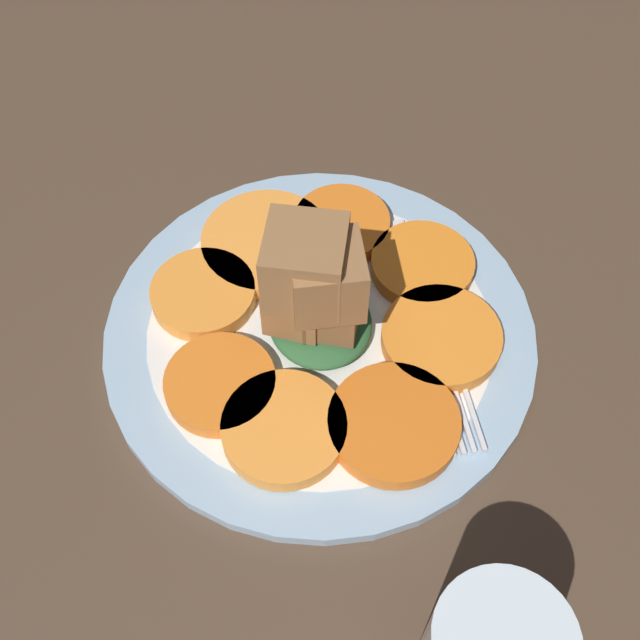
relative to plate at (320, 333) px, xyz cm
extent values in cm
cube|color=#4C3828|center=(0.00, 0.00, -1.52)|extent=(120.00, 120.00, 2.00)
cylinder|color=#99B7D1|center=(0.00, 0.00, -0.02)|extent=(29.74, 29.74, 1.00)
cylinder|color=white|center=(0.00, 0.00, 0.03)|extent=(23.79, 23.79, 1.00)
cylinder|color=orange|center=(4.17, 7.44, 1.21)|extent=(7.34, 7.34, 1.25)
cylinder|color=orange|center=(-3.26, 7.34, 1.21)|extent=(7.26, 7.26, 1.25)
cylinder|color=orange|center=(-7.30, 3.90, 1.21)|extent=(7.92, 7.92, 1.25)
cylinder|color=orange|center=(-8.47, -2.88, 1.21)|extent=(8.37, 8.37, 1.25)
cylinder|color=orange|center=(-2.92, -7.72, 1.21)|extent=(8.11, 8.11, 1.25)
cylinder|color=orange|center=(3.34, -8.25, 1.21)|extent=(7.41, 7.41, 1.25)
cylinder|color=orange|center=(8.31, -3.49, 1.21)|extent=(7.14, 7.14, 1.25)
cylinder|color=#F99438|center=(7.75, 2.32, 1.21)|extent=(9.49, 9.49, 1.25)
ellipsoid|color=#2D6033|center=(0.00, 0.00, 1.44)|extent=(7.81, 7.03, 1.72)
cube|color=brown|center=(1.37, 0.33, 4.36)|extent=(5.11, 5.11, 4.11)
cube|color=brown|center=(-0.04, -0.32, 4.23)|extent=(4.39, 4.39, 3.86)
cube|color=brown|center=(-0.77, -0.51, 4.15)|extent=(4.81, 4.81, 3.69)
cube|color=olive|center=(0.42, 1.62, 4.13)|extent=(4.91, 4.91, 3.65)
cube|color=olive|center=(-1.09, 1.13, 9.38)|extent=(6.05, 6.05, 4.72)
cube|color=olive|center=(-1.89, 0.47, 8.77)|extent=(4.67, 4.67, 4.31)
cube|color=silver|center=(1.66, -7.41, 0.78)|extent=(12.77, 1.51, 0.40)
cube|color=silver|center=(-5.48, -7.18, 0.78)|extent=(1.62, 2.36, 0.40)
cube|color=silver|center=(-8.79, -8.08, 0.78)|extent=(5.03, 0.47, 0.40)
cube|color=silver|center=(-8.77, -7.41, 0.78)|extent=(5.03, 0.47, 0.40)
cube|color=silver|center=(-8.75, -6.75, 0.78)|extent=(5.03, 0.47, 0.40)
cube|color=silver|center=(-8.73, -6.08, 0.78)|extent=(5.03, 0.47, 0.40)
camera|label=1|loc=(-29.82, 6.54, 46.45)|focal=45.00mm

